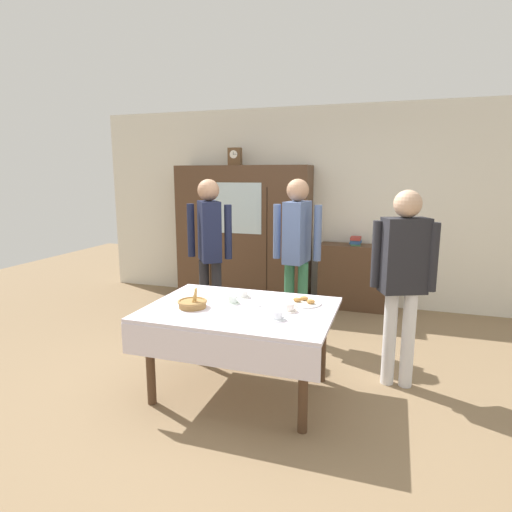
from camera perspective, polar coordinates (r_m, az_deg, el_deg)
name	(u,v)px	position (r m, az deg, el deg)	size (l,w,h in m)	color
ground_plane	(249,380)	(3.91, -0.95, -16.36)	(12.00, 12.00, 0.00)	#846B4C
back_wall	(310,206)	(6.06, 7.30, 6.65)	(6.40, 0.10, 2.70)	silver
dining_table	(239,321)	(3.46, -2.28, -8.66)	(1.49, 1.09, 0.74)	#4C3321
wall_cabinet	(243,234)	(6.05, -1.73, 2.99)	(1.90, 0.46, 1.91)	#4C3321
mantel_clock	(235,157)	(6.04, -2.86, 13.20)	(0.18, 0.11, 0.24)	brown
bookshelf_low	(354,277)	(5.87, 13.03, -2.74)	(0.93, 0.35, 0.87)	#4C3321
book_stack	(356,241)	(5.77, 13.23, 1.99)	(0.17, 0.21, 0.11)	#3D754C
tea_cup_mid_right	(290,308)	(3.36, 4.52, -6.96)	(0.13, 0.13, 0.06)	white
tea_cup_front_edge	(277,316)	(3.17, 2.89, -8.05)	(0.13, 0.13, 0.06)	white
tea_cup_near_right	(243,294)	(3.72, -1.71, -5.16)	(0.13, 0.13, 0.06)	white
tea_cup_center	(233,300)	(3.56, -3.16, -5.92)	(0.13, 0.13, 0.06)	silver
bread_basket	(192,303)	(3.48, -8.53, -6.30)	(0.24, 0.24, 0.16)	#9E7542
pastry_plate	(304,302)	(3.57, 6.49, -6.17)	(0.28, 0.28, 0.05)	white
spoon_front_edge	(191,295)	(3.83, -8.75, -5.19)	(0.12, 0.02, 0.01)	silver
spoon_mid_left	(228,296)	(3.77, -3.77, -5.36)	(0.12, 0.02, 0.01)	silver
spoon_back_edge	(257,306)	(3.48, 0.12, -6.72)	(0.12, 0.02, 0.01)	silver
person_by_cabinet	(297,243)	(4.53, 5.50, 1.73)	(0.52, 0.38, 1.75)	#33704C
person_near_right_end	(210,242)	(4.65, -6.26, 1.92)	(0.52, 0.41, 1.74)	#232328
person_beside_shelf	(403,270)	(3.70, 19.18, -1.74)	(0.52, 0.33, 1.67)	silver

